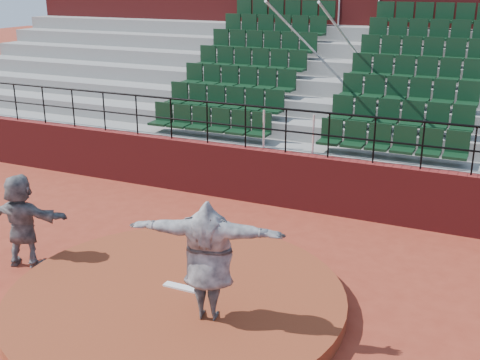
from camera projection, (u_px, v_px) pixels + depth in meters
name	position (u px, v px, depth m)	size (l,w,h in m)	color
ground	(177.00, 306.00, 9.83)	(90.00, 90.00, 0.00)	maroon
pitchers_mound	(176.00, 299.00, 9.79)	(5.50, 5.50, 0.25)	brown
pitching_rubber	(181.00, 287.00, 9.87)	(0.60, 0.15, 0.03)	white
boundary_wall	(285.00, 179.00, 13.93)	(24.00, 0.30, 1.30)	maroon
wall_railing	(286.00, 121.00, 13.48)	(24.04, 0.05, 1.03)	black
seating_deck	(331.00, 115.00, 16.82)	(24.00, 5.97, 4.63)	gray
press_box_facade	(368.00, 27.00, 19.55)	(24.00, 3.00, 7.10)	maroon
pitcher	(208.00, 260.00, 8.77)	(2.28, 0.62, 1.86)	black
fielder	(22.00, 220.00, 10.96)	(1.64, 0.52, 1.77)	black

